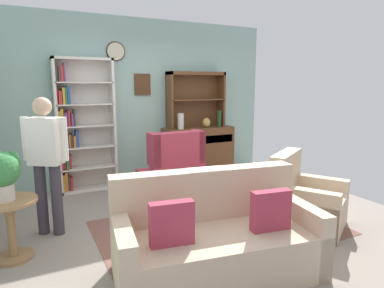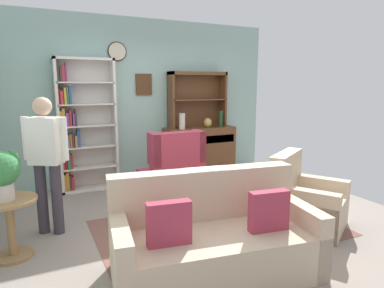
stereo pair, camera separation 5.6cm
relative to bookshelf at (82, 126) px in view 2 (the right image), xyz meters
The scene contains 17 objects.
ground_plane 2.42m from the bookshelf, 62.96° to the right, with size 5.40×4.60×0.02m, color gray.
wall_back 1.07m from the bookshelf, 10.54° to the left, with size 5.00×0.09×2.80m.
area_rug 2.74m from the bookshelf, 62.02° to the right, with size 2.78×1.78×0.01m, color brown.
bookshelf is the anchor object (origin of this frame).
sideboard 2.12m from the bookshelf, ahead, with size 1.30×0.45×0.92m.
sideboard_hutch 2.12m from the bookshelf, ahead, with size 1.10×0.26×1.00m.
vase_tall 1.67m from the bookshelf, ahead, with size 0.11×0.11×0.28m, color beige.
vase_round 2.19m from the bookshelf, ahead, with size 0.15×0.15×0.17m, color tan.
bottle_wine 2.45m from the bookshelf, ahead, with size 0.07×0.07×0.30m, color #194223.
couch_floral 3.20m from the bookshelf, 77.38° to the right, with size 1.91×1.11×0.90m.
armchair_floral 3.50m from the bookshelf, 50.58° to the right, with size 1.05×1.06×0.88m.
wingback_chair 1.69m from the bookshelf, 46.43° to the right, with size 0.80×0.82×1.05m.
plant_stand 2.28m from the bookshelf, 116.69° to the right, with size 0.52×0.52×0.60m.
potted_plant_large 2.20m from the bookshelf, 117.54° to the right, with size 0.34×0.34×0.48m.
person_reading 1.63m from the bookshelf, 111.65° to the right, with size 0.48×0.35×1.56m.
coffee_table 2.47m from the bookshelf, 71.39° to the right, with size 0.80×0.50×0.42m.
book_stack 2.38m from the bookshelf, 71.73° to the right, with size 0.18×0.15×0.09m.
Camera 2 is at (-1.71, -3.53, 1.69)m, focal length 31.12 mm.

